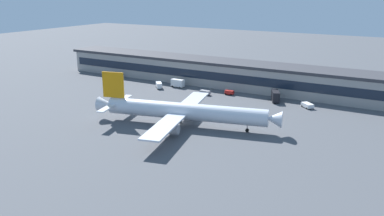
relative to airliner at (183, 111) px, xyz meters
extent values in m
plane|color=#4C4F54|center=(-1.84, 1.25, -4.89)|extent=(600.00, 600.00, 0.00)
cube|color=#9E9993|center=(-1.84, 57.89, 0.17)|extent=(189.32, 16.76, 10.11)
cube|color=#38383D|center=(-1.84, 57.89, 5.82)|extent=(193.11, 17.09, 1.20)
cube|color=#192333|center=(-1.84, 49.46, 0.67)|extent=(185.53, 0.16, 3.64)
cylinder|color=silver|center=(0.90, 0.22, 0.02)|extent=(51.67, 17.42, 5.35)
cone|color=silver|center=(27.66, 6.70, 0.02)|extent=(5.88, 6.08, 5.09)
cone|color=silver|center=(-26.13, -6.33, 0.02)|extent=(6.86, 6.07, 4.82)
cube|color=orange|center=(-23.34, -5.65, 6.98)|extent=(7.40, 2.25, 8.57)
cube|color=silver|center=(-24.24, 0.19, 0.82)|extent=(4.60, 9.93, 0.30)
cube|color=silver|center=(-21.46, -11.26, 0.82)|extent=(4.60, 9.93, 0.30)
cube|color=silver|center=(-4.43, 13.69, -0.52)|extent=(11.33, 24.10, 0.50)
cube|color=silver|center=(2.33, -14.20, -0.52)|extent=(11.33, 24.10, 0.50)
cylinder|color=#99999E|center=(-2.63, 10.52, -2.39)|extent=(4.99, 3.90, 2.94)
cylinder|color=#99999E|center=(2.48, -10.56, -2.39)|extent=(4.99, 3.90, 2.94)
cylinder|color=black|center=(20.05, 4.86, -4.34)|extent=(1.19, 0.74, 1.10)
cylinder|color=slate|center=(20.05, 4.86, -2.95)|extent=(0.24, 0.24, 2.23)
cylinder|color=black|center=(-2.19, 1.95, -4.34)|extent=(1.19, 0.74, 1.10)
cylinder|color=slate|center=(-2.19, 1.95, -2.95)|extent=(0.24, 0.24, 2.23)
cylinder|color=black|center=(-1.06, -2.74, -4.34)|extent=(1.19, 0.74, 1.10)
cylinder|color=slate|center=(-1.06, -2.74, -2.95)|extent=(0.24, 0.24, 2.23)
cube|color=white|center=(-29.49, 43.90, -2.94)|extent=(6.16, 2.82, 3.20)
cube|color=black|center=(-27.84, 43.78, -2.30)|extent=(2.25, 2.35, 0.80)
cylinder|color=black|center=(-27.31, 44.82, -4.54)|extent=(0.72, 0.35, 0.70)
cylinder|color=black|center=(-27.47, 42.67, -4.54)|extent=(0.72, 0.35, 0.70)
cylinder|color=black|center=(-31.50, 45.12, -4.54)|extent=(0.72, 0.35, 0.70)
cylinder|color=black|center=(-31.66, 42.97, -4.54)|extent=(0.72, 0.35, 0.70)
cube|color=white|center=(29.24, 40.31, -3.84)|extent=(5.29, 5.17, 1.40)
cube|color=black|center=(30.21, 39.42, -3.56)|extent=(2.86, 2.90, 0.35)
cylinder|color=black|center=(31.27, 40.03, -4.54)|extent=(0.72, 0.70, 0.70)
cylinder|color=black|center=(29.68, 38.31, -4.54)|extent=(0.72, 0.70, 0.70)
cylinder|color=black|center=(28.80, 42.31, -4.54)|extent=(0.72, 0.70, 0.70)
cylinder|color=black|center=(27.21, 40.59, -4.54)|extent=(0.72, 0.70, 0.70)
cube|color=gray|center=(-12.48, 38.16, -3.79)|extent=(4.56, 2.32, 1.50)
cube|color=black|center=(-11.27, 38.04, -3.49)|extent=(1.70, 1.89, 0.38)
cylinder|color=black|center=(-10.86, 38.86, -4.54)|extent=(0.73, 0.37, 0.70)
cylinder|color=black|center=(-11.03, 37.16, -4.54)|extent=(0.73, 0.37, 0.70)
cylinder|color=black|center=(-13.93, 39.16, -4.54)|extent=(0.73, 0.37, 0.70)
cylinder|color=black|center=(-14.09, 37.46, -4.54)|extent=(0.73, 0.37, 0.70)
cube|color=black|center=(-67.56, 45.11, -3.74)|extent=(6.69, 4.15, 1.60)
cube|color=black|center=(-65.92, 44.48, -3.42)|extent=(2.75, 2.52, 0.40)
cylinder|color=black|center=(-65.15, 45.15, -4.54)|extent=(0.76, 0.53, 0.70)
cylinder|color=black|center=(-65.79, 43.47, -4.54)|extent=(0.76, 0.53, 0.70)
cylinder|color=black|center=(-69.33, 46.75, -4.54)|extent=(0.76, 0.53, 0.70)
cylinder|color=black|center=(-69.97, 45.07, -4.54)|extent=(0.76, 0.53, 0.70)
cube|color=black|center=(16.04, 42.92, -2.64)|extent=(5.37, 7.63, 3.80)
cube|color=black|center=(15.22, 44.72, -1.88)|extent=(3.23, 3.29, 0.95)
cylinder|color=black|center=(13.93, 44.73, -4.54)|extent=(0.56, 0.76, 0.70)
cylinder|color=black|center=(16.06, 45.70, -4.54)|extent=(0.56, 0.76, 0.70)
cylinder|color=black|center=(16.03, 40.15, -4.54)|extent=(0.56, 0.76, 0.70)
cylinder|color=black|center=(18.16, 41.12, -4.54)|extent=(0.56, 0.76, 0.70)
cube|color=red|center=(-3.79, 43.34, -3.79)|extent=(3.62, 2.03, 1.50)
cube|color=black|center=(-2.80, 43.33, -3.49)|extent=(1.28, 1.85, 0.38)
cylinder|color=black|center=(-2.52, 44.23, -4.54)|extent=(0.70, 0.31, 0.70)
cylinder|color=black|center=(-2.53, 42.43, -4.54)|extent=(0.70, 0.31, 0.70)
cylinder|color=black|center=(-5.04, 44.25, -4.54)|extent=(0.70, 0.31, 0.70)
cylinder|color=black|center=(-5.05, 42.45, -4.54)|extent=(0.70, 0.31, 0.70)
cube|color=white|center=(-35.64, 38.22, -3.44)|extent=(5.09, 5.35, 2.20)
cube|color=black|center=(-36.58, 39.29, -3.00)|extent=(2.72, 2.70, 0.55)
cylinder|color=black|center=(-37.58, 38.93, -4.54)|extent=(0.69, 0.72, 0.70)
cylinder|color=black|center=(-36.10, 40.24, -4.54)|extent=(0.69, 0.72, 0.70)
cylinder|color=black|center=(-35.17, 36.20, -4.54)|extent=(0.69, 0.72, 0.70)
cylinder|color=black|center=(-33.69, 37.52, -4.54)|extent=(0.69, 0.72, 0.70)
camera|label=1|loc=(63.16, -103.52, 37.07)|focal=37.42mm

